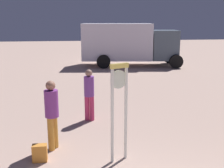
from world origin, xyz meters
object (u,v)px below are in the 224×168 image
object	(u,v)px
standing_clock	(119,103)
person_near_clock	(52,112)
backpack	(40,153)
person_distant	(89,92)
box_truck_near	(128,43)

from	to	relation	value
standing_clock	person_near_clock	world-z (taller)	standing_clock
backpack	person_near_clock	bearing A→B (deg)	66.76
person_distant	box_truck_near	bearing A→B (deg)	72.87
standing_clock	box_truck_near	distance (m)	13.48
person_distant	box_truck_near	xyz separation A→B (m)	(3.24, 10.52, 0.67)
box_truck_near	person_near_clock	bearing A→B (deg)	-108.87
person_near_clock	person_distant	world-z (taller)	person_near_clock
person_near_clock	box_truck_near	size ratio (longest dim) A/B	0.25
standing_clock	backpack	size ratio (longest dim) A/B	5.60
standing_clock	box_truck_near	size ratio (longest dim) A/B	0.32
standing_clock	person_near_clock	xyz separation A→B (m)	(-1.51, 0.77, -0.40)
person_distant	backpack	bearing A→B (deg)	-116.73
backpack	box_truck_near	distance (m)	13.86
standing_clock	backpack	world-z (taller)	standing_clock
backpack	box_truck_near	size ratio (longest dim) A/B	0.06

